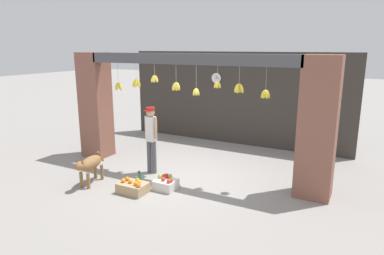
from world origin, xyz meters
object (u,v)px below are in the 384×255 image
(dog, at_px, (90,164))
(wall_clock, at_px, (216,78))
(shopkeeper, at_px, (151,135))
(water_bottle, at_px, (139,177))
(fruit_crate_oranges, at_px, (133,187))
(fruit_crate_apples, at_px, (166,184))

(dog, height_order, wall_clock, wall_clock)
(shopkeeper, distance_m, wall_clock, 3.49)
(dog, xyz_separation_m, wall_clock, (0.96, 4.54, 1.55))
(dog, relative_size, water_bottle, 4.14)
(dog, relative_size, shopkeeper, 0.64)
(fruit_crate_oranges, distance_m, wall_clock, 4.85)
(shopkeeper, relative_size, fruit_crate_oranges, 2.71)
(shopkeeper, xyz_separation_m, fruit_crate_oranges, (0.31, -1.15, -0.81))
(wall_clock, bearing_deg, fruit_crate_oranges, -88.29)
(fruit_crate_apples, relative_size, water_bottle, 1.79)
(dog, bearing_deg, water_bottle, 114.64)
(fruit_crate_oranges, xyz_separation_m, wall_clock, (-0.13, 4.46, 1.89))
(dog, relative_size, wall_clock, 3.12)
(shopkeeper, height_order, wall_clock, wall_clock)
(water_bottle, height_order, wall_clock, wall_clock)
(dog, height_order, water_bottle, dog)
(fruit_crate_oranges, distance_m, water_bottle, 0.59)
(shopkeeper, bearing_deg, fruit_crate_oranges, 107.18)
(shopkeeper, relative_size, fruit_crate_apples, 3.59)
(fruit_crate_apples, bearing_deg, water_bottle, 174.22)
(dog, distance_m, fruit_crate_oranges, 1.15)
(fruit_crate_oranges, bearing_deg, wall_clock, 91.71)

